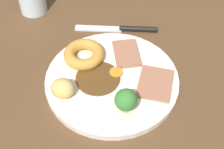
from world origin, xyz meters
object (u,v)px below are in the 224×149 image
Objects in this scene: roast_potato_left at (63,88)px; carrot_coin_front at (116,72)px; knife at (124,29)px; meat_slice_under at (125,53)px; meat_slice_main at (155,82)px; broccoli_floret at (126,100)px; dinner_plate at (112,80)px; yorkshire_pudding at (84,54)px.

roast_potato_left reaches higher than carrot_coin_front.
meat_slice_under is at bearing 93.75° from knife.
carrot_coin_front is at bearing 76.11° from meat_slice_main.
roast_potato_left is at bearing 104.19° from meat_slice_main.
broccoli_floret reaches higher than knife.
carrot_coin_front is (1.27, -0.69, 0.93)cm from dinner_plate.
broccoli_floret is (-8.41, -2.36, 2.53)cm from carrot_coin_front.
carrot_coin_front is at bearing -56.30° from roast_potato_left.
dinner_plate is 1.39× the size of knife.
yorkshire_pudding is 1.89× the size of roast_potato_left.
broccoli_floret reaches higher than carrot_coin_front.
carrot_coin_front is (-3.48, -6.76, -0.91)cm from yorkshire_pudding.
broccoli_floret is (-7.15, -3.04, 3.46)cm from dinner_plate.
roast_potato_left is 0.23× the size of knife.
dinner_plate is 10.05cm from roast_potato_left.
roast_potato_left reaches higher than yorkshire_pudding.
dinner_plate is 8.34cm from meat_slice_main.
broccoli_floret is at bearing 92.94° from knife.
dinner_plate is 3.17× the size of yorkshire_pudding.
dinner_plate is at bearing 151.55° from carrot_coin_front.
meat_slice_main is 17.28cm from roast_potato_left.
knife is (10.76, -7.26, -2.09)cm from yorkshire_pudding.
dinner_plate is at bearing 85.81° from meat_slice_main.
yorkshire_pudding is 3.15× the size of carrot_coin_front.
dinner_plate is 3.51× the size of meat_slice_under.
knife is at bearing 4.68° from broccoli_floret.
broccoli_floret reaches higher than meat_slice_under.
knife is at bearing -34.01° from yorkshire_pudding.
dinner_plate is 5.98× the size of roast_potato_left.
carrot_coin_front is (1.87, 7.56, -0.17)cm from meat_slice_main.
meat_slice_under is (6.46, -2.06, 1.10)cm from dinner_plate.
yorkshire_pudding is at bearing 37.47° from broccoli_floret.
dinner_plate is 15.56cm from knife.
roast_potato_left is (-9.58, 2.37, 0.67)cm from yorkshire_pudding.
meat_slice_under is 15.48cm from roast_potato_left.
roast_potato_left is (-4.83, 8.45, 2.51)cm from dinner_plate.
roast_potato_left is 0.88× the size of broccoli_floret.
broccoli_floret reaches higher than dinner_plate.
knife is (16.12, 7.06, -1.35)cm from meat_slice_main.
meat_slice_under is at bearing 41.24° from meat_slice_main.
yorkshire_pudding is 13.15cm from knife.
dinner_plate is 1.71cm from carrot_coin_front.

